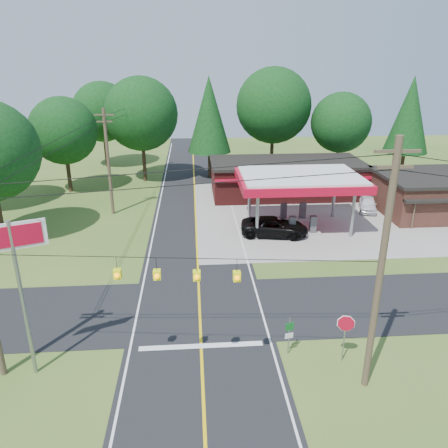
{
  "coord_description": "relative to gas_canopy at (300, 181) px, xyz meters",
  "views": [
    {
      "loc": [
        -0.23,
        -22.75,
        14.19
      ],
      "look_at": [
        2.0,
        7.0,
        2.8
      ],
      "focal_mm": 35.0,
      "sensor_mm": 36.0,
      "label": 1
    }
  ],
  "objects": [
    {
      "name": "utility_pole_near_right",
      "position": [
        -1.5,
        -20.0,
        1.69
      ],
      "size": [
        1.8,
        0.3,
        11.5
      ],
      "color": "#473828",
      "rests_on": "ground"
    },
    {
      "name": "octagonal_stop_sign",
      "position": [
        -2.0,
        -18.26,
        -2.3
      ],
      "size": [
        0.88,
        0.28,
        2.63
      ],
      "color": "gray",
      "rests_on": "ground"
    },
    {
      "name": "sedan_car",
      "position": [
        8.0,
        4.0,
        -3.59
      ],
      "size": [
        5.0,
        5.0,
        1.35
      ],
      "primitive_type": "imported",
      "rotation": [
        0.0,
        0.0,
        -0.32
      ],
      "color": "white",
      "rests_on": "ground"
    },
    {
      "name": "big_stop_sign",
      "position": [
        -17.0,
        -18.01,
        1.64
      ],
      "size": [
        2.73,
        1.13,
        7.8
      ],
      "color": "gray",
      "rests_on": "ground"
    },
    {
      "name": "overhead_beacons",
      "position": [
        -10.0,
        -19.0,
        1.95
      ],
      "size": [
        17.04,
        2.04,
        1.03
      ],
      "color": "black",
      "rests_on": "ground"
    },
    {
      "name": "treeline_backdrop",
      "position": [
        -8.18,
        11.01,
        3.22
      ],
      "size": [
        70.27,
        51.59,
        13.3
      ],
      "color": "#332316",
      "rests_on": "ground"
    },
    {
      "name": "convenience_store",
      "position": [
        1.0,
        9.98,
        -2.35
      ],
      "size": [
        16.4,
        7.55,
        3.8
      ],
      "color": "#541818",
      "rests_on": "ground"
    },
    {
      "name": "ground",
      "position": [
        -9.0,
        -13.0,
        -4.27
      ],
      "size": [
        120.0,
        120.0,
        0.0
      ],
      "primitive_type": "plane",
      "color": "#3B5C20",
      "rests_on": "ground"
    },
    {
      "name": "gas_canopy",
      "position": [
        0.0,
        0.0,
        0.0
      ],
      "size": [
        10.6,
        7.4,
        4.88
      ],
      "color": "gray",
      "rests_on": "ground"
    },
    {
      "name": "lane_center_yellow",
      "position": [
        -9.0,
        -13.0,
        -4.24
      ],
      "size": [
        0.15,
        110.0,
        0.0
      ],
      "primitive_type": "cube",
      "color": "yellow",
      "rests_on": "main_highway"
    },
    {
      "name": "utility_pole_far_left",
      "position": [
        -17.0,
        5.0,
        0.93
      ],
      "size": [
        1.8,
        0.3,
        10.0
      ],
      "color": "#473828",
      "rests_on": "ground"
    },
    {
      "name": "cross_road",
      "position": [
        -9.0,
        -13.0,
        -4.25
      ],
      "size": [
        70.0,
        7.0,
        0.02
      ],
      "primitive_type": "cube",
      "color": "black",
      "rests_on": "ground"
    },
    {
      "name": "suv_car",
      "position": [
        -2.4,
        -1.73,
        -3.48
      ],
      "size": [
        6.54,
        6.54,
        1.57
      ],
      "primitive_type": "imported",
      "rotation": [
        0.0,
        0.0,
        1.39
      ],
      "color": "black",
      "rests_on": "ground"
    },
    {
      "name": "route_sign_post",
      "position": [
        -4.58,
        -17.55,
        -2.99
      ],
      "size": [
        0.43,
        0.13,
        2.14
      ],
      "color": "gray",
      "rests_on": "ground"
    },
    {
      "name": "main_highway",
      "position": [
        -9.0,
        -13.0,
        -4.26
      ],
      "size": [
        8.0,
        120.0,
        0.02
      ],
      "primitive_type": "cube",
      "color": "black",
      "rests_on": "ground"
    },
    {
      "name": "utility_pole_north",
      "position": [
        -15.5,
        22.0,
        0.48
      ],
      "size": [
        0.3,
        0.3,
        9.5
      ],
      "color": "#473828",
      "rests_on": "ground"
    }
  ]
}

